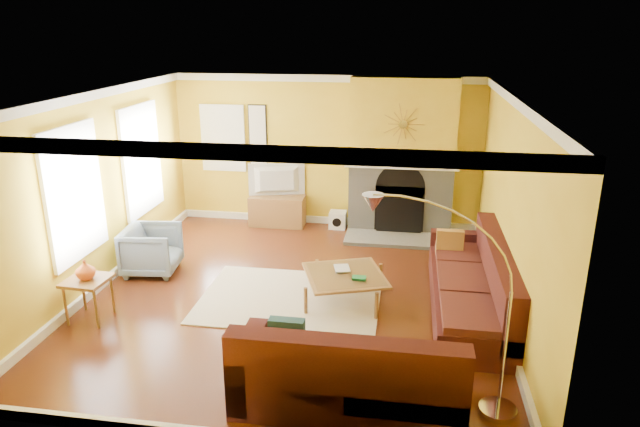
% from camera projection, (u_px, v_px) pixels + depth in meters
% --- Properties ---
extents(floor, '(5.50, 6.00, 0.02)m').
position_uv_depth(floor, '(295.00, 295.00, 7.85)').
color(floor, '#602B14').
rests_on(floor, ground).
extents(ceiling, '(5.50, 6.00, 0.02)m').
position_uv_depth(ceiling, '(292.00, 95.00, 6.99)').
color(ceiling, white).
rests_on(ceiling, ground).
extents(wall_back, '(5.50, 0.02, 2.70)m').
position_uv_depth(wall_back, '(326.00, 152.00, 10.24)').
color(wall_back, gold).
rests_on(wall_back, ground).
extents(wall_front, '(5.50, 0.02, 2.70)m').
position_uv_depth(wall_front, '(219.00, 309.00, 4.60)').
color(wall_front, gold).
rests_on(wall_front, ground).
extents(wall_left, '(0.02, 6.00, 2.70)m').
position_uv_depth(wall_left, '(96.00, 191.00, 7.83)').
color(wall_left, gold).
rests_on(wall_left, ground).
extents(wall_right, '(0.02, 6.00, 2.70)m').
position_uv_depth(wall_right, '(513.00, 211.00, 7.02)').
color(wall_right, gold).
rests_on(wall_right, ground).
extents(baseboard, '(5.50, 6.00, 0.12)m').
position_uv_depth(baseboard, '(295.00, 290.00, 7.83)').
color(baseboard, white).
rests_on(baseboard, floor).
extents(crown_molding, '(5.50, 6.00, 0.12)m').
position_uv_depth(crown_molding, '(292.00, 101.00, 7.01)').
color(crown_molding, white).
rests_on(crown_molding, ceiling).
extents(window_left_near, '(0.06, 1.22, 1.72)m').
position_uv_depth(window_left_near, '(141.00, 160.00, 8.99)').
color(window_left_near, white).
rests_on(window_left_near, wall_left).
extents(window_left_far, '(0.06, 1.22, 1.72)m').
position_uv_depth(window_left_far, '(73.00, 193.00, 7.21)').
color(window_left_far, white).
rests_on(window_left_far, wall_left).
extents(window_back, '(0.82, 0.06, 1.22)m').
position_uv_depth(window_back, '(223.00, 138.00, 10.41)').
color(window_back, white).
rests_on(window_back, wall_back).
extents(wall_art, '(0.34, 0.04, 1.14)m').
position_uv_depth(wall_art, '(258.00, 136.00, 10.31)').
color(wall_art, white).
rests_on(wall_art, wall_back).
extents(fireplace, '(1.80, 0.40, 2.70)m').
position_uv_depth(fireplace, '(402.00, 157.00, 9.85)').
color(fireplace, gray).
rests_on(fireplace, floor).
extents(mantel, '(1.92, 0.22, 0.08)m').
position_uv_depth(mantel, '(401.00, 166.00, 9.65)').
color(mantel, white).
rests_on(mantel, fireplace).
extents(hearth, '(1.80, 0.70, 0.06)m').
position_uv_depth(hearth, '(398.00, 239.00, 9.75)').
color(hearth, gray).
rests_on(hearth, floor).
extents(sunburst, '(0.70, 0.04, 0.70)m').
position_uv_depth(sunburst, '(403.00, 124.00, 9.44)').
color(sunburst, olive).
rests_on(sunburst, fireplace).
extents(rug, '(2.40, 1.80, 0.02)m').
position_uv_depth(rug, '(290.00, 298.00, 7.71)').
color(rug, beige).
rests_on(rug, floor).
extents(sectional_sofa, '(2.86, 3.98, 0.90)m').
position_uv_depth(sectional_sofa, '(390.00, 294.00, 6.85)').
color(sectional_sofa, '#471916').
rests_on(sectional_sofa, floor).
extents(coffee_table, '(1.28, 1.28, 0.40)m').
position_uv_depth(coffee_table, '(345.00, 287.00, 7.61)').
color(coffee_table, white).
rests_on(coffee_table, floor).
extents(media_console, '(1.00, 0.45, 0.55)m').
position_uv_depth(media_console, '(277.00, 211.00, 10.46)').
color(media_console, olive).
rests_on(media_console, floor).
extents(tv, '(1.02, 0.39, 0.59)m').
position_uv_depth(tv, '(277.00, 181.00, 10.28)').
color(tv, black).
rests_on(tv, media_console).
extents(subwoofer, '(0.30, 0.30, 0.30)m').
position_uv_depth(subwoofer, '(338.00, 220.00, 10.36)').
color(subwoofer, white).
rests_on(subwoofer, floor).
extents(armchair, '(0.86, 0.84, 0.71)m').
position_uv_depth(armchair, '(152.00, 250.00, 8.44)').
color(armchair, slate).
rests_on(armchair, floor).
extents(side_table, '(0.53, 0.53, 0.55)m').
position_uv_depth(side_table, '(89.00, 299.00, 7.11)').
color(side_table, olive).
rests_on(side_table, floor).
extents(vase, '(0.29, 0.29, 0.25)m').
position_uv_depth(vase, '(85.00, 270.00, 6.98)').
color(vase, '#D8591E').
rests_on(vase, side_table).
extents(book, '(0.26, 0.31, 0.03)m').
position_uv_depth(book, '(335.00, 269.00, 7.66)').
color(book, white).
rests_on(book, coffee_table).
extents(arc_lamp, '(1.35, 0.36, 2.12)m').
position_uv_depth(arc_lamp, '(444.00, 309.00, 5.21)').
color(arc_lamp, silver).
rests_on(arc_lamp, floor).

